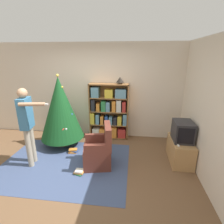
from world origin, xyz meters
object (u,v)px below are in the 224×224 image
Objects in this scene: christmas_tree at (61,108)px; armchair at (99,151)px; television at (183,131)px; standing_person at (27,121)px; table_lamp at (120,80)px; bookshelf at (109,113)px.

christmas_tree reaches higher than armchair.
television is at bearing 89.92° from armchair.
standing_person is (-1.44, -0.13, 0.67)m from armchair.
table_lamp is (-1.43, 1.00, 0.93)m from television.
television is 0.26× the size of christmas_tree.
bookshelf is at bearing 25.94° from christmas_tree.
armchair is 4.60× the size of table_lamp.
table_lamp reaches higher than television.
standing_person is at bearing -134.57° from bookshelf.
standing_person is (-0.32, -0.93, -0.00)m from christmas_tree.
christmas_tree is 1.11× the size of standing_person.
bookshelf is 0.95m from table_lamp.
christmas_tree is 1.68m from table_lamp.
television is at bearing -8.59° from christmas_tree.
christmas_tree reaches higher than table_lamp.
armchair is 1.93m from table_lamp.
television is at bearing -34.92° from table_lamp.
christmas_tree reaches higher than bookshelf.
armchair is 0.55× the size of standing_person.
christmas_tree is (-1.15, -0.56, 0.25)m from bookshelf.
standing_person is at bearing -96.86° from armchair.
standing_person reaches higher than bookshelf.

